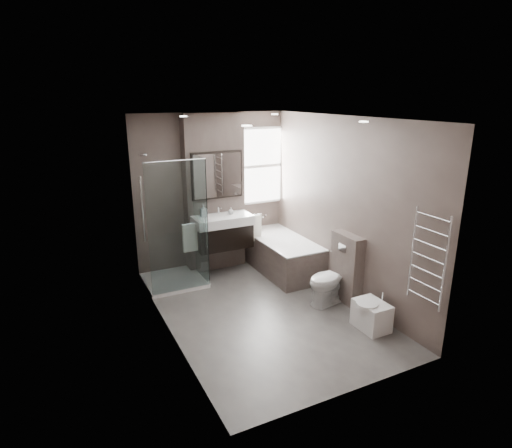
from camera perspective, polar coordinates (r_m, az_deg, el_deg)
room at (r=5.56m, az=0.98°, el=0.47°), size 2.70×3.90×2.70m
vanity_pier at (r=7.13m, az=-5.61°, el=4.10°), size 1.00×0.25×2.60m
vanity at (r=6.96m, az=-4.44°, el=-0.96°), size 0.95×0.47×0.66m
mirror_cabinet at (r=6.91m, az=-5.20°, el=6.50°), size 0.86×0.08×0.76m
towel_left at (r=6.77m, az=-8.77°, el=-1.82°), size 0.24×0.06×0.44m
towel_right at (r=7.17m, az=-0.23°, el=-0.55°), size 0.24×0.06×0.44m
shower_enclosure at (r=6.75m, az=-10.08°, el=-4.02°), size 0.90×0.90×2.00m
bathtub at (r=7.21m, az=3.46°, el=-3.89°), size 0.75×1.60×0.57m
window at (r=7.50m, az=0.51°, el=7.74°), size 0.98×0.06×1.33m
toilet at (r=6.20m, az=9.92°, el=-7.25°), size 0.78×0.54×0.72m
cistern_box at (r=6.26m, az=11.96°, el=-5.75°), size 0.19×0.55×1.00m
bidet at (r=5.74m, az=15.11°, el=-11.62°), size 0.40×0.45×0.47m
towel_radiator at (r=5.16m, az=21.99°, el=-4.25°), size 0.03×0.49×1.10m
soap_bottle_a at (r=6.82m, az=-6.94°, el=1.76°), size 0.09×0.09×0.20m
soap_bottle_b at (r=6.96m, az=-3.36°, el=1.78°), size 0.09×0.09×0.12m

